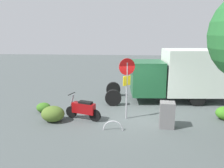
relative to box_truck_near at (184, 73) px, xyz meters
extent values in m
plane|color=#4A5151|center=(2.65, 2.81, -1.65)|extent=(60.00, 60.00, 0.00)
cylinder|color=black|center=(-0.45, -0.99, -1.20)|extent=(0.92, 0.32, 0.90)
cylinder|color=black|center=(-0.59, 0.91, -1.20)|extent=(0.92, 0.32, 0.90)
cylinder|color=black|center=(4.17, -0.64, -1.20)|extent=(0.92, 0.32, 0.90)
cylinder|color=black|center=(4.02, 1.25, -1.20)|extent=(0.92, 0.32, 0.90)
cube|color=silver|center=(-0.92, -0.07, 0.09)|extent=(4.28, 2.50, 2.57)
cube|color=#1E5A33|center=(2.14, 0.16, -0.25)|extent=(1.95, 2.23, 1.90)
cube|color=black|center=(2.14, 0.16, 0.35)|extent=(1.96, 2.07, 0.60)
cylinder|color=black|center=(5.86, 3.21, -1.37)|extent=(0.56, 0.27, 0.56)
cylinder|color=black|center=(4.68, 3.61, -1.37)|extent=(0.56, 0.27, 0.56)
cube|color=maroon|center=(5.22, 3.43, -1.09)|extent=(1.14, 0.65, 0.48)
cube|color=black|center=(5.13, 3.46, -0.82)|extent=(0.70, 0.47, 0.12)
cylinder|color=slate|center=(5.82, 3.23, -0.82)|extent=(0.29, 0.16, 0.69)
cylinder|color=black|center=(5.82, 3.23, -0.47)|extent=(0.21, 0.53, 0.04)
cylinder|color=#9E9EA3|center=(3.26, 3.12, -0.32)|extent=(0.08, 0.08, 2.66)
cylinder|color=red|center=(3.26, 3.14, 0.82)|extent=(0.71, 0.32, 0.76)
cube|color=yellow|center=(3.26, 3.14, 0.18)|extent=(0.33, 0.33, 0.44)
cube|color=slate|center=(1.52, 3.99, -1.09)|extent=(0.66, 0.58, 1.12)
torus|color=#B7B7BC|center=(3.78, 4.49, -1.65)|extent=(0.85, 0.06, 0.85)
ellipsoid|color=#4C6726|center=(6.58, 3.76, -1.29)|extent=(1.06, 0.87, 0.72)
ellipsoid|color=#386C1F|center=(7.46, 2.62, -1.40)|extent=(0.73, 0.59, 0.50)
camera|label=1|loc=(3.09, 13.18, 2.33)|focal=36.22mm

